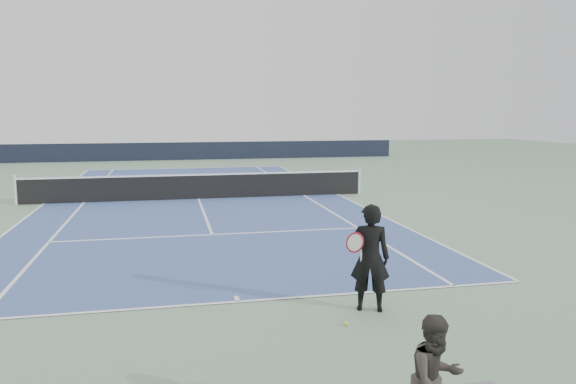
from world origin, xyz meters
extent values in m
plane|color=gray|center=(0.00, 0.00, 0.00)|extent=(80.00, 80.00, 0.00)
cube|color=#3D5591|center=(0.00, 0.00, 0.01)|extent=(10.97, 23.77, 0.01)
cylinder|color=silver|center=(-6.40, 0.00, 0.54)|extent=(0.10, 0.10, 1.07)
cylinder|color=silver|center=(6.40, 0.00, 0.54)|extent=(0.10, 0.10, 1.07)
cube|color=black|center=(0.00, 0.00, 0.46)|extent=(12.80, 0.03, 0.90)
cube|color=white|center=(0.00, 0.00, 0.93)|extent=(12.80, 0.04, 0.06)
cube|color=black|center=(0.00, 17.88, 0.60)|extent=(30.00, 0.25, 1.20)
imported|color=black|center=(2.09, -12.72, 0.90)|extent=(0.81, 0.69, 1.80)
torus|color=maroon|center=(1.81, -12.77, 1.18)|extent=(0.34, 0.18, 0.36)
cylinder|color=white|center=(1.81, -12.77, 1.18)|extent=(0.29, 0.14, 0.32)
cylinder|color=white|center=(1.93, -12.74, 0.92)|extent=(0.08, 0.13, 0.27)
sphere|color=yellow|center=(1.50, -13.30, 0.03)|extent=(0.07, 0.07, 0.07)
imported|color=#36322B|center=(1.36, -16.51, 0.70)|extent=(0.73, 0.64, 1.31)
camera|label=1|loc=(-1.14, -21.22, 3.28)|focal=35.00mm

